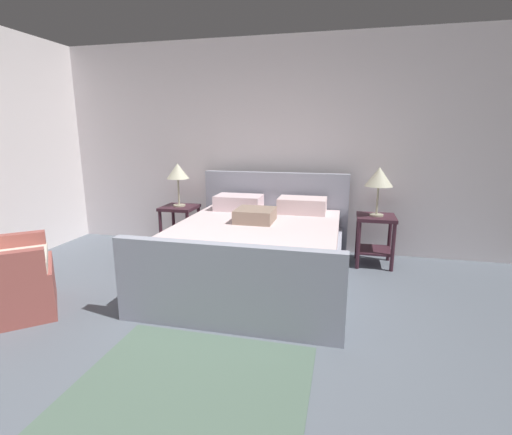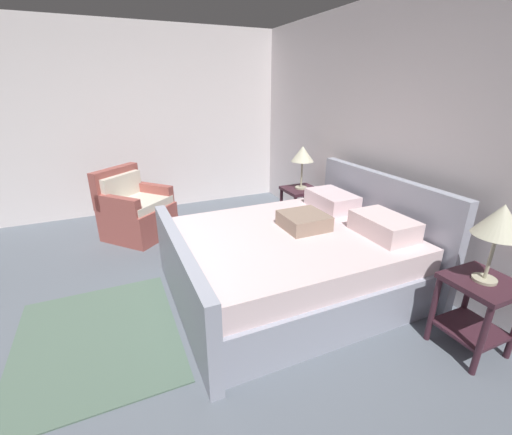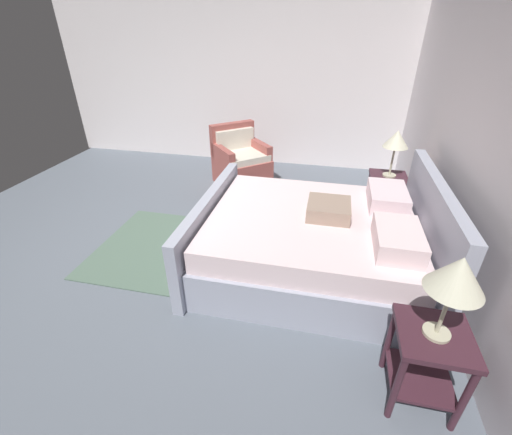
{
  "view_description": "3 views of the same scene",
  "coord_description": "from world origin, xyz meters",
  "px_view_note": "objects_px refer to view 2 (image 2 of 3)",
  "views": [
    {
      "loc": [
        0.8,
        -1.9,
        1.56
      ],
      "look_at": [
        0.1,
        1.04,
        0.86
      ],
      "focal_mm": 26.14,
      "sensor_mm": 36.0,
      "label": 1
    },
    {
      "loc": [
        2.4,
        0.27,
        1.88
      ],
      "look_at": [
        -0.01,
        1.34,
        0.85
      ],
      "focal_mm": 23.57,
      "sensor_mm": 36.0,
      "label": 2
    },
    {
      "loc": [
        2.81,
        1.82,
        2.23
      ],
      "look_at": [
        0.22,
        1.24,
        0.7
      ],
      "focal_mm": 23.78,
      "sensor_mm": 36.0,
      "label": 3
    }
  ],
  "objects_px": {
    "nightstand_right": "(477,304)",
    "armchair": "(135,211)",
    "table_lamp_right": "(501,222)",
    "nightstand_left": "(300,202)",
    "bed": "(295,258)",
    "table_lamp_left": "(303,155)"
  },
  "relations": [
    {
      "from": "nightstand_right",
      "to": "armchair",
      "type": "height_order",
      "value": "armchair"
    },
    {
      "from": "table_lamp_right",
      "to": "armchair",
      "type": "distance_m",
      "value": 3.9
    },
    {
      "from": "nightstand_right",
      "to": "nightstand_left",
      "type": "bearing_deg",
      "value": 179.87
    },
    {
      "from": "table_lamp_right",
      "to": "bed",
      "type": "bearing_deg",
      "value": -147.58
    },
    {
      "from": "nightstand_left",
      "to": "armchair",
      "type": "height_order",
      "value": "armchair"
    },
    {
      "from": "table_lamp_right",
      "to": "nightstand_right",
      "type": "bearing_deg",
      "value": -116.57
    },
    {
      "from": "table_lamp_left",
      "to": "armchair",
      "type": "bearing_deg",
      "value": -109.01
    },
    {
      "from": "nightstand_right",
      "to": "nightstand_left",
      "type": "distance_m",
      "value": 2.5
    },
    {
      "from": "nightstand_left",
      "to": "nightstand_right",
      "type": "bearing_deg",
      "value": -0.13
    },
    {
      "from": "nightstand_right",
      "to": "table_lamp_right",
      "type": "height_order",
      "value": "table_lamp_right"
    },
    {
      "from": "bed",
      "to": "armchair",
      "type": "xyz_separation_m",
      "value": [
        -1.97,
        -1.29,
        0.01
      ]
    },
    {
      "from": "table_lamp_left",
      "to": "nightstand_right",
      "type": "bearing_deg",
      "value": -0.13
    },
    {
      "from": "table_lamp_right",
      "to": "nightstand_left",
      "type": "relative_size",
      "value": 0.95
    },
    {
      "from": "nightstand_right",
      "to": "nightstand_left",
      "type": "height_order",
      "value": "same"
    },
    {
      "from": "nightstand_right",
      "to": "nightstand_left",
      "type": "relative_size",
      "value": 1.0
    },
    {
      "from": "nightstand_right",
      "to": "armchair",
      "type": "relative_size",
      "value": 0.59
    },
    {
      "from": "nightstand_left",
      "to": "table_lamp_left",
      "type": "height_order",
      "value": "table_lamp_left"
    },
    {
      "from": "table_lamp_right",
      "to": "nightstand_left",
      "type": "bearing_deg",
      "value": 179.87
    },
    {
      "from": "nightstand_right",
      "to": "armchair",
      "type": "xyz_separation_m",
      "value": [
        -3.22,
        -2.08,
        -0.06
      ]
    },
    {
      "from": "table_lamp_right",
      "to": "table_lamp_left",
      "type": "distance_m",
      "value": 2.5
    },
    {
      "from": "bed",
      "to": "table_lamp_right",
      "type": "height_order",
      "value": "table_lamp_right"
    },
    {
      "from": "bed",
      "to": "nightstand_left",
      "type": "relative_size",
      "value": 3.65
    }
  ]
}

